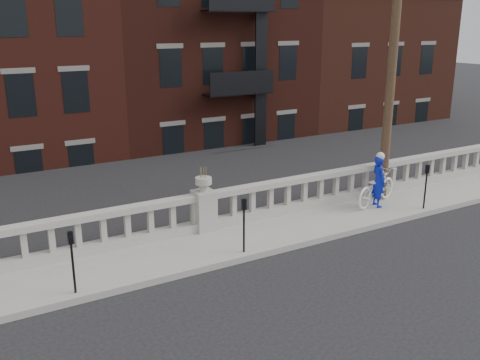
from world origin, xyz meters
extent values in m
plane|color=black|center=(0.00, 0.00, 0.00)|extent=(120.00, 120.00, 0.00)
cube|color=gray|center=(0.00, 3.00, 0.07)|extent=(32.00, 2.20, 0.15)
cube|color=gray|center=(0.00, 3.95, 0.28)|extent=(28.00, 0.34, 0.25)
cube|color=gray|center=(0.00, 3.95, 1.10)|extent=(28.00, 0.34, 0.16)
cube|color=gray|center=(0.00, 3.95, 0.70)|extent=(0.55, 0.55, 1.10)
cylinder|color=gray|center=(0.00, 3.95, 1.35)|extent=(0.24, 0.24, 0.20)
cylinder|color=gray|center=(0.00, 3.95, 1.53)|extent=(0.44, 0.44, 0.18)
cube|color=#605E59|center=(0.00, 4.30, -2.42)|extent=(36.00, 0.50, 5.15)
cube|color=black|center=(0.00, 25.95, -5.25)|extent=(80.00, 44.00, 0.50)
cube|color=#595651|center=(-2.00, 8.45, -3.00)|extent=(16.00, 7.00, 4.00)
cube|color=#595651|center=(22.00, 32.95, 4.00)|extent=(14.00, 14.00, 18.00)
cube|color=#3E1711|center=(6.00, 19.95, 2.75)|extent=(10.00, 14.00, 15.50)
cube|color=#4E2217|center=(16.00, 19.95, 1.00)|extent=(10.00, 14.00, 12.00)
cylinder|color=#422D1E|center=(6.20, 3.60, 5.15)|extent=(0.28, 0.28, 10.00)
cylinder|color=black|center=(-3.90, 2.15, 0.70)|extent=(0.05, 0.05, 1.10)
cube|color=black|center=(-3.90, 2.15, 1.38)|extent=(0.10, 0.08, 0.26)
cube|color=black|center=(-3.90, 2.10, 1.42)|extent=(0.06, 0.01, 0.08)
cylinder|color=black|center=(0.18, 2.15, 0.70)|extent=(0.05, 0.05, 1.10)
cube|color=black|center=(0.18, 2.15, 1.38)|extent=(0.10, 0.08, 0.26)
cube|color=black|center=(0.18, 2.10, 1.42)|extent=(0.06, 0.01, 0.08)
cylinder|color=black|center=(6.49, 2.15, 0.70)|extent=(0.05, 0.05, 1.10)
cube|color=black|center=(6.49, 2.15, 1.38)|extent=(0.10, 0.08, 0.26)
cube|color=black|center=(6.49, 2.10, 1.42)|extent=(0.06, 0.01, 0.08)
imported|color=white|center=(5.55, 3.22, 0.69)|extent=(2.19, 1.31, 1.08)
imported|color=#0C1BB5|center=(5.42, 3.02, 0.94)|extent=(0.51, 0.65, 1.58)
camera|label=1|loc=(-5.97, -8.21, 5.56)|focal=40.00mm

